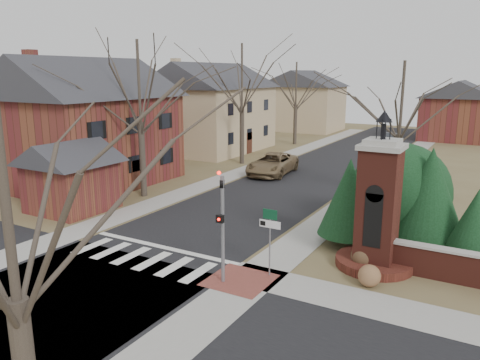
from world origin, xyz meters
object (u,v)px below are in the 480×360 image
Objects in this scene: pickup_truck at (272,164)px; distant_car at (391,140)px; sign_post at (270,229)px; brick_gate_monument at (377,217)px; traffic_signal_pole at (222,218)px.

distant_car is at bearing 70.06° from pickup_truck.
distant_car is at bearing 95.15° from sign_post.
brick_gate_monument reaches higher than sign_post.
brick_gate_monument is (4.70, 4.42, -0.42)m from traffic_signal_pole.
sign_post is 19.16m from pickup_truck.
traffic_signal_pole is at bearing -132.43° from sign_post.
traffic_signal_pole is 0.69× the size of brick_gate_monument.
traffic_signal_pole reaches higher than distant_car.
sign_post is at bearing -138.58° from brick_gate_monument.
brick_gate_monument reaches higher than traffic_signal_pole.
traffic_signal_pole is 37.93m from distant_car.
brick_gate_monument is at bearing 100.46° from distant_car.
sign_post is at bearing 94.29° from distant_car.
traffic_signal_pole reaches higher than sign_post.
traffic_signal_pole is 20.01m from pickup_truck.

